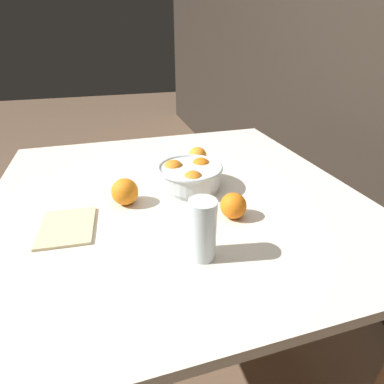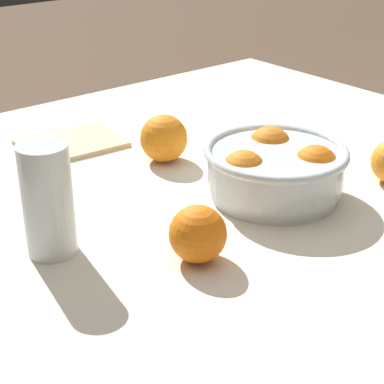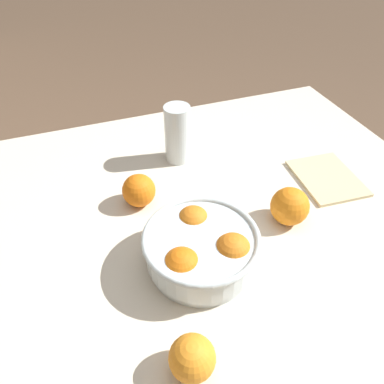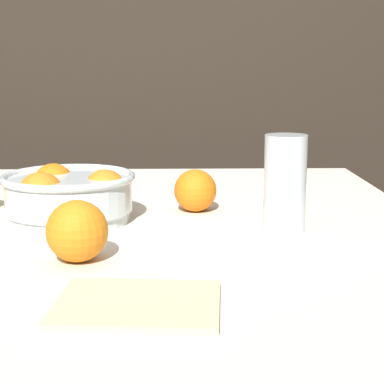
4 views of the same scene
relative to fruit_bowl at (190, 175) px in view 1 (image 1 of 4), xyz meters
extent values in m
plane|color=brown|center=(0.01, -0.05, -0.82)|extent=(12.00, 12.00, 0.00)
cube|color=beige|center=(0.01, -0.05, -0.06)|extent=(1.15, 1.15, 0.03)
cylinder|color=#936B47|center=(-0.50, -0.57, -0.45)|extent=(0.05, 0.05, 0.74)
cylinder|color=#936B47|center=(-0.50, 0.46, -0.45)|extent=(0.05, 0.05, 0.74)
cylinder|color=silver|center=(0.00, 0.00, -0.04)|extent=(0.19, 0.19, 0.02)
cylinder|color=silver|center=(0.00, 0.00, 0.00)|extent=(0.20, 0.20, 0.05)
torus|color=silver|center=(0.00, 0.00, 0.03)|extent=(0.22, 0.22, 0.01)
sphere|color=orange|center=(0.06, -0.01, 0.01)|extent=(0.07, 0.07, 0.07)
sphere|color=orange|center=(-0.03, 0.05, 0.01)|extent=(0.07, 0.07, 0.07)
sphere|color=orange|center=(-0.03, -0.05, 0.01)|extent=(0.07, 0.07, 0.07)
cylinder|color=#F4A314|center=(0.34, -0.07, 0.00)|extent=(0.06, 0.06, 0.09)
cylinder|color=silver|center=(0.34, -0.07, 0.03)|extent=(0.06, 0.06, 0.15)
sphere|color=orange|center=(-0.18, 0.08, -0.01)|extent=(0.07, 0.07, 0.07)
sphere|color=orange|center=(0.21, 0.07, -0.01)|extent=(0.07, 0.07, 0.07)
sphere|color=orange|center=(0.05, -0.22, 0.00)|extent=(0.08, 0.08, 0.08)
cube|color=beige|center=(0.14, -0.38, -0.04)|extent=(0.18, 0.15, 0.01)
camera|label=1|loc=(0.86, -0.24, 0.42)|focal=28.00mm
camera|label=2|loc=(0.66, 0.60, 0.39)|focal=60.00mm
camera|label=3|loc=(-0.42, 0.17, 0.53)|focal=35.00mm
camera|label=4|loc=(0.18, -1.02, 0.21)|focal=60.00mm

